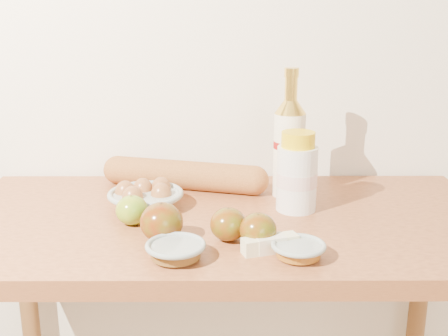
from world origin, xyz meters
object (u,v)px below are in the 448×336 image
at_px(cream_bottle, 297,174).
at_px(table, 224,267).
at_px(egg_bowl, 145,197).
at_px(bourbon_bottle, 289,145).
at_px(baguette, 184,175).

bearing_deg(cream_bottle, table, -151.09).
distance_m(table, egg_bowl, 0.24).
height_order(bourbon_bottle, egg_bowl, bourbon_bottle).
bearing_deg(baguette, table, -47.75).
bearing_deg(table, baguette, 117.54).
xyz_separation_m(bourbon_bottle, baguette, (-0.26, 0.05, -0.09)).
bearing_deg(egg_bowl, cream_bottle, -2.50).
bearing_deg(bourbon_bottle, egg_bowl, -143.93).
height_order(table, cream_bottle, cream_bottle).
bearing_deg(cream_bottle, baguette, 164.58).
relative_size(bourbon_bottle, cream_bottle, 1.71).
relative_size(table, cream_bottle, 6.64).
xyz_separation_m(table, cream_bottle, (0.16, 0.04, 0.21)).
bearing_deg(baguette, cream_bottle, -14.89).
bearing_deg(table, cream_bottle, 14.73).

